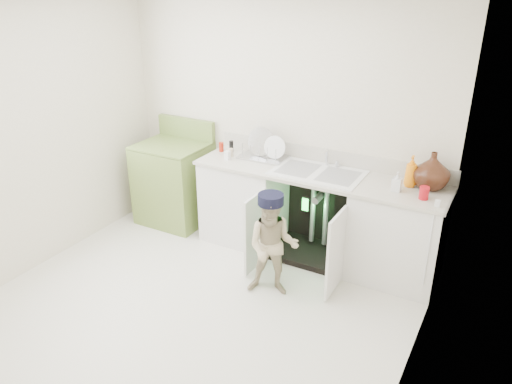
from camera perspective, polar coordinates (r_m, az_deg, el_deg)
ground at (r=4.49m, az=-6.22°, el=-12.35°), size 3.50×3.50×0.00m
room_shell at (r=3.89m, az=-7.03°, el=2.68°), size 6.00×5.50×1.26m
counter_run at (r=4.93m, az=7.23°, el=-2.44°), size 2.44×1.02×1.23m
avocado_stove at (r=5.71m, az=-9.30°, el=1.17°), size 0.73×0.65×1.14m
repair_worker at (r=4.33m, az=1.93°, el=-6.08°), size 0.55×0.68×0.95m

